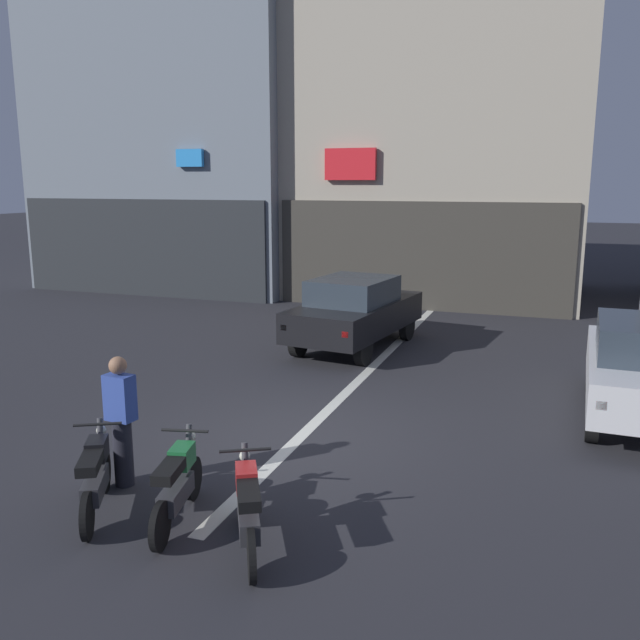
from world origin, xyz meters
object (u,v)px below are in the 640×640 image
object	(u,v)px
motorcycle_red_row_centre	(248,508)
person_by_motorcycles	(121,420)
motorcycle_black_row_leftmost	(95,475)
motorcycle_green_row_left_mid	(177,483)
car_black_crossing_near	(355,310)

from	to	relation	value
motorcycle_red_row_centre	person_by_motorcycles	bearing A→B (deg)	158.52
motorcycle_black_row_leftmost	person_by_motorcycles	size ratio (longest dim) A/B	0.90
motorcycle_black_row_leftmost	motorcycle_green_row_left_mid	xyz separation A→B (m)	(0.99, 0.14, 0.00)
motorcycle_red_row_centre	motorcycle_black_row_leftmost	bearing A→B (deg)	176.72
car_black_crossing_near	person_by_motorcycles	world-z (taller)	person_by_motorcycles
motorcycle_red_row_centre	motorcycle_green_row_left_mid	bearing A→B (deg)	165.79
car_black_crossing_near	motorcycle_red_row_centre	size ratio (longest dim) A/B	2.87
motorcycle_black_row_leftmost	person_by_motorcycles	world-z (taller)	person_by_motorcycles
motorcycle_black_row_leftmost	motorcycle_green_row_left_mid	size ratio (longest dim) A/B	0.92
motorcycle_red_row_centre	person_by_motorcycles	xyz separation A→B (m)	(-2.13, 0.84, 0.40)
car_black_crossing_near	person_by_motorcycles	xyz separation A→B (m)	(-0.69, -7.77, -0.03)
car_black_crossing_near	motorcycle_red_row_centre	xyz separation A→B (m)	(1.43, -8.61, -0.43)
motorcycle_black_row_leftmost	car_black_crossing_near	bearing A→B (deg)	86.31
motorcycle_black_row_leftmost	motorcycle_red_row_centre	world-z (taller)	same
motorcycle_green_row_left_mid	motorcycle_red_row_centre	world-z (taller)	same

